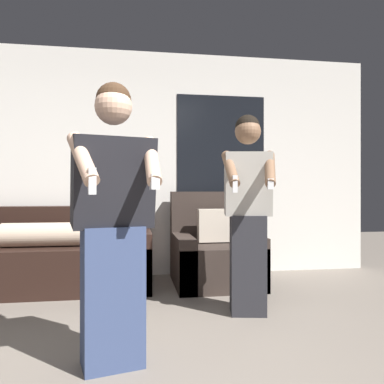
{
  "coord_description": "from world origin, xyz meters",
  "views": [
    {
      "loc": [
        0.08,
        -1.59,
        1.01
      ],
      "look_at": [
        0.47,
        1.01,
        1.0
      ],
      "focal_mm": 35.0,
      "sensor_mm": 36.0,
      "label": 1
    }
  ],
  "objects": [
    {
      "name": "person_right",
      "position": [
        1.0,
        1.39,
        0.84
      ],
      "size": [
        0.45,
        0.51,
        1.64
      ],
      "color": "#28282D",
      "rests_on": "ground_plane"
    },
    {
      "name": "wall_back",
      "position": [
        0.02,
        2.97,
        1.35
      ],
      "size": [
        6.04,
        0.07,
        2.7
      ],
      "color": "silver",
      "rests_on": "ground_plane"
    },
    {
      "name": "armchair",
      "position": [
        0.94,
        2.45,
        0.32
      ],
      "size": [
        0.9,
        0.94,
        1.01
      ],
      "color": "#332823",
      "rests_on": "ground_plane"
    },
    {
      "name": "couch",
      "position": [
        -0.7,
        2.48,
        0.31
      ],
      "size": [
        1.89,
        0.9,
        0.84
      ],
      "color": "black",
      "rests_on": "ground_plane"
    },
    {
      "name": "person_left",
      "position": [
        -0.05,
        0.6,
        0.82
      ],
      "size": [
        0.52,
        0.56,
        1.63
      ],
      "color": "#384770",
      "rests_on": "ground_plane"
    }
  ]
}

